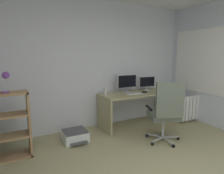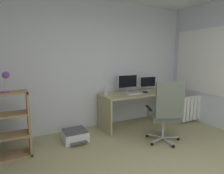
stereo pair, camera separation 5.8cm
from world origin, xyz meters
TOP-DOWN VIEW (x-y plane):
  - wall_back at (0.00, 2.77)m, footprint 4.68×0.10m
  - window_pane at (2.33, 1.88)m, footprint 0.01×1.31m
  - window_frame at (2.33, 1.88)m, footprint 0.02×1.39m
  - desk at (0.91, 2.35)m, footprint 1.69×0.68m
  - monitor_main at (0.73, 2.50)m, footprint 0.49×0.18m
  - monitor_secondary at (1.29, 2.50)m, footprint 0.42×0.18m
  - keyboard at (0.77, 2.25)m, footprint 0.34×0.14m
  - computer_mouse at (1.04, 2.26)m, footprint 0.09×0.11m
  - desktop_speaker at (0.16, 2.45)m, footprint 0.07×0.07m
  - office_chair at (0.79, 1.32)m, footprint 0.67×0.68m
  - desk_lamp at (-1.63, 2.08)m, footprint 0.13×0.11m
  - printer at (-0.60, 2.19)m, footprint 0.43×0.49m
  - radiator at (2.24, 1.88)m, footprint 0.89×0.10m

SIDE VIEW (x-z plane):
  - printer at x=-0.60m, z-range 0.00..0.20m
  - radiator at x=2.24m, z-range 0.06..0.62m
  - desk at x=0.91m, z-range 0.19..0.93m
  - office_chair at x=0.79m, z-range 0.04..1.18m
  - keyboard at x=0.77m, z-range 0.74..0.76m
  - computer_mouse at x=1.04m, z-range 0.74..0.77m
  - desktop_speaker at x=0.16m, z-range 0.74..0.91m
  - monitor_secondary at x=1.29m, z-range 0.76..1.09m
  - monitor_main at x=0.73m, z-range 0.77..1.17m
  - desk_lamp at x=-1.63m, z-range 1.09..1.39m
  - wall_back at x=0.00m, z-range 0.00..2.70m
  - window_pane at x=2.33m, z-range 0.75..2.11m
  - window_frame at x=2.33m, z-range 0.71..2.15m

